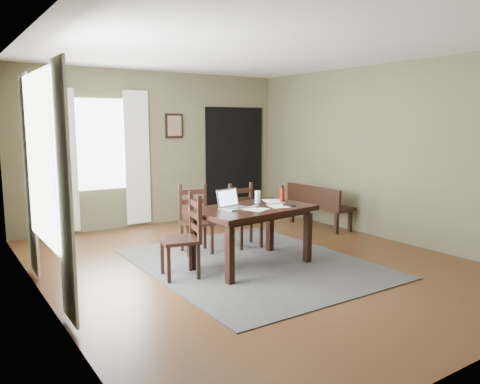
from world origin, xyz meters
TOP-DOWN VIEW (x-y plane):
  - ground at (0.00, 0.00)m, footprint 5.00×6.00m
  - room_shell at (0.00, 0.00)m, footprint 5.02×6.02m
  - rug at (0.00, 0.00)m, footprint 2.60×3.20m
  - dining_table at (-0.07, -0.08)m, footprint 1.60×1.07m
  - chair_end at (-0.98, 0.02)m, footprint 0.51×0.51m
  - chair_back_left at (-0.36, 0.88)m, footprint 0.49×0.49m
  - chair_back_right at (0.40, 0.77)m, footprint 0.45×0.45m
  - bench at (2.15, 1.11)m, footprint 0.42×1.30m
  - laptop at (-0.32, 0.00)m, footprint 0.39×0.34m
  - computer_mouse at (-0.06, -0.14)m, footprint 0.05×0.09m
  - tv_remote at (0.35, -0.29)m, footprint 0.12×0.16m
  - drinking_glass at (0.16, 0.12)m, footprint 0.09×0.09m
  - water_bottle at (0.47, 0.00)m, footprint 0.07×0.07m
  - paper_b at (0.24, -0.21)m, footprint 0.29×0.34m
  - paper_d at (0.42, 0.12)m, footprint 0.34×0.38m
  - paper_e at (-0.13, -0.20)m, footprint 0.35×0.39m
  - window_left at (-2.47, 0.20)m, footprint 0.01×1.30m
  - window_back at (-1.00, 2.97)m, footprint 1.00×0.01m
  - curtain_left_near at (-2.44, -0.62)m, footprint 0.03×0.48m
  - curtain_left_far at (-2.44, 1.02)m, footprint 0.03×0.48m
  - curtain_back_left at (-1.62, 2.94)m, footprint 0.44×0.03m
  - curtain_back_right at (-0.38, 2.94)m, footprint 0.44×0.03m
  - framed_picture at (0.35, 2.97)m, footprint 0.34×0.03m
  - doorway_back at (1.65, 2.97)m, footprint 1.30×0.03m

SIDE VIEW (x-z plane):
  - ground at x=0.00m, z-range -0.01..0.00m
  - rug at x=0.00m, z-range 0.00..0.01m
  - bench at x=2.15m, z-range 0.07..0.80m
  - chair_back_right at x=0.40m, z-range -0.01..0.91m
  - chair_back_left at x=-0.36m, z-range -0.01..0.94m
  - chair_end at x=-0.98m, z-range -0.01..0.97m
  - dining_table at x=-0.07m, z-range 0.29..1.04m
  - paper_b at x=0.24m, z-range 0.76..0.77m
  - paper_d at x=0.42m, z-range 0.76..0.77m
  - paper_e at x=-0.13m, z-range 0.76..0.77m
  - tv_remote at x=0.35m, z-range 0.76..0.78m
  - computer_mouse at x=-0.06m, z-range 0.76..0.79m
  - laptop at x=-0.32m, z-range 0.71..0.94m
  - drinking_glass at x=0.16m, z-range 0.76..0.93m
  - water_bottle at x=0.47m, z-range 0.75..0.98m
  - doorway_back at x=1.65m, z-range 0.00..2.10m
  - curtain_left_near at x=-2.44m, z-range 0.05..2.35m
  - curtain_left_far at x=-2.44m, z-range 0.05..2.35m
  - curtain_back_left at x=-1.62m, z-range 0.05..2.35m
  - curtain_back_right at x=-0.38m, z-range 0.05..2.35m
  - window_left at x=-2.47m, z-range 0.60..2.30m
  - window_back at x=-1.00m, z-range 0.70..2.20m
  - framed_picture at x=0.35m, z-range 1.53..1.97m
  - room_shell at x=0.00m, z-range 0.45..3.16m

